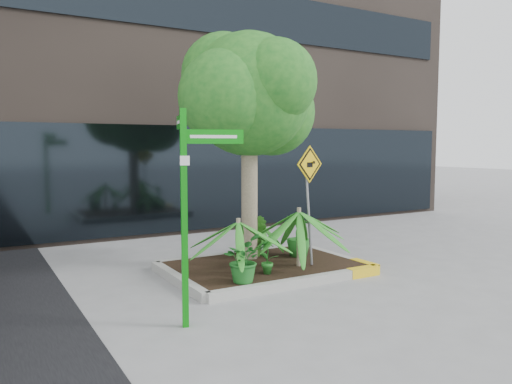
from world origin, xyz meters
TOP-DOWN VIEW (x-y plane):
  - ground at (0.00, 0.00)m, footprint 80.00×80.00m
  - planter at (0.23, 0.27)m, footprint 3.35×2.36m
  - tree at (0.19, 0.83)m, footprint 2.84×2.52m
  - palm_front at (0.63, -0.14)m, footprint 1.13×1.13m
  - palm_left at (-0.49, -0.05)m, footprint 1.01×1.01m
  - palm_back at (0.53, 1.02)m, footprint 0.74×0.74m
  - shrub_a at (-0.70, -0.55)m, footprint 0.87×0.87m
  - shrub_b at (1.06, 0.48)m, footprint 0.60×0.60m
  - shrub_c at (-0.11, -0.32)m, footprint 0.40×0.40m
  - shrub_d at (0.35, 0.85)m, footprint 0.58×0.58m
  - street_sign_post at (-1.94, -1.47)m, footprint 0.76×0.91m
  - cattle_sign at (0.83, -0.14)m, footprint 0.62×0.22m

SIDE VIEW (x-z plane):
  - ground at x=0.00m, z-range 0.00..0.00m
  - planter at x=0.23m, z-range 0.03..0.18m
  - shrub_c at x=-0.11m, z-range 0.15..0.78m
  - shrub_a at x=-0.70m, z-range 0.15..0.85m
  - shrub_d at x=0.35m, z-range 0.15..0.94m
  - shrub_b at x=1.06m, z-range 0.15..0.95m
  - palm_back at x=0.53m, z-range 0.35..1.18m
  - palm_left at x=-0.49m, z-range 0.43..1.54m
  - palm_front at x=0.63m, z-range 0.46..1.72m
  - cattle_sign at x=0.83m, z-range 0.51..2.57m
  - street_sign_post at x=-1.94m, z-range 0.31..2.96m
  - tree at x=0.19m, z-range 0.98..5.25m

